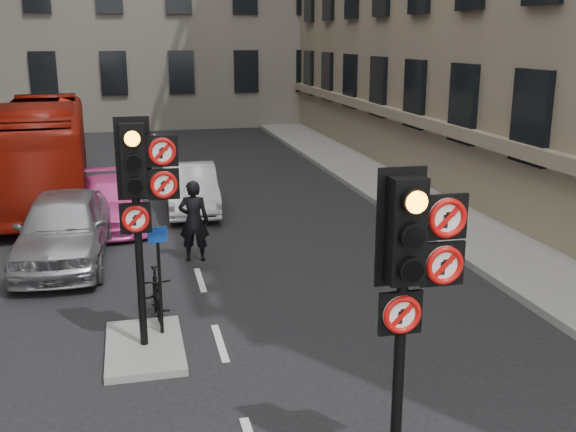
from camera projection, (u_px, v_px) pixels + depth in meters
name	position (u px, v px, depth m)	size (l,w,h in m)	color
pavement_right	(439.00, 209.00, 19.12)	(3.00, 50.00, 0.16)	gray
centre_island	(145.00, 347.00, 10.67)	(1.20, 2.00, 0.12)	gray
signal_near	(412.00, 265.00, 6.85)	(0.91, 0.40, 3.58)	black
signal_far	(141.00, 184.00, 10.00)	(0.91, 0.40, 3.58)	black
car_silver	(64.00, 228.00, 14.67)	(1.85, 4.60, 1.57)	#93949A
car_white	(192.00, 188.00, 19.12)	(1.37, 3.93, 1.29)	silver
car_pink	(111.00, 202.00, 17.71)	(1.69, 4.15, 1.20)	#E543A0
bus_red	(42.00, 151.00, 20.50)	(2.44, 10.44, 2.91)	maroon
motorcycle	(157.00, 297.00, 11.66)	(0.44, 1.54, 0.93)	black
motorcyclist	(194.00, 221.00, 14.76)	(0.66, 0.44, 1.82)	black
info_sign	(159.00, 265.00, 10.73)	(0.31, 0.12, 1.82)	black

